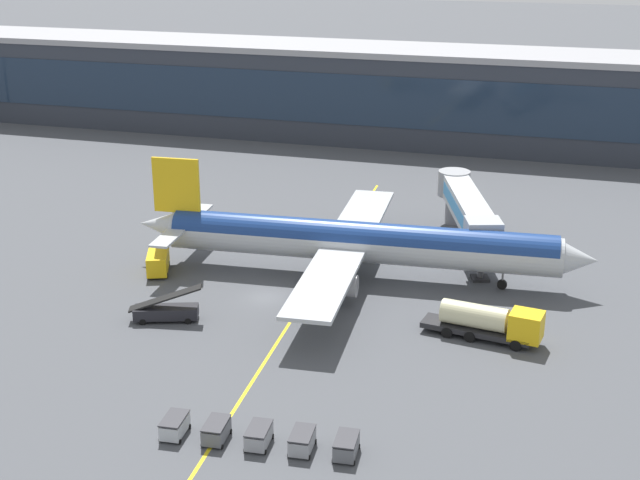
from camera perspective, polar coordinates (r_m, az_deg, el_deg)
The scene contains 13 objects.
ground_plane at distance 88.84m, azimuth -3.43°, elevation -3.72°, with size 700.00×700.00×0.00m, color #47494F.
apron_lead_in_line at distance 89.47m, azimuth -0.78°, elevation -3.51°, with size 0.30×80.00×0.01m, color yellow.
terminal_building at distance 152.05m, azimuth 4.81°, elevation 9.38°, with size 221.32×16.68×15.71m.
main_airliner at distance 92.27m, azimuth 2.44°, elevation -0.10°, with size 48.73×38.86×11.87m.
jet_bridge at distance 101.92m, azimuth 9.43°, elevation 2.20°, with size 9.86×21.62×6.70m.
fuel_tanker at distance 80.82m, azimuth 10.93°, elevation -5.22°, with size 11.04×3.96×3.25m.
crew_van at distance 95.90m, azimuth -10.43°, elevation -1.35°, with size 3.84×5.42×2.30m.
belt_loader at distance 84.61m, azimuth -9.92°, elevation -4.53°, with size 6.94×3.80×3.49m.
baggage_cart_0 at distance 66.87m, azimuth -9.38°, elevation -11.76°, with size 1.82×2.77×1.48m.
baggage_cart_1 at distance 65.88m, azimuth -6.72°, elevation -12.14°, with size 1.82×2.77×1.48m.
baggage_cart_2 at distance 65.04m, azimuth -3.98°, elevation -12.50°, with size 1.82×2.77×1.48m.
baggage_cart_3 at distance 64.34m, azimuth -1.17°, elevation -12.85°, with size 1.82×2.77×1.48m.
baggage_cart_4 at distance 63.80m, azimuth 1.71°, elevation -13.17°, with size 1.82×2.77×1.48m.
Camera 1 is at (28.60, -76.18, 35.66)m, focal length 49.53 mm.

